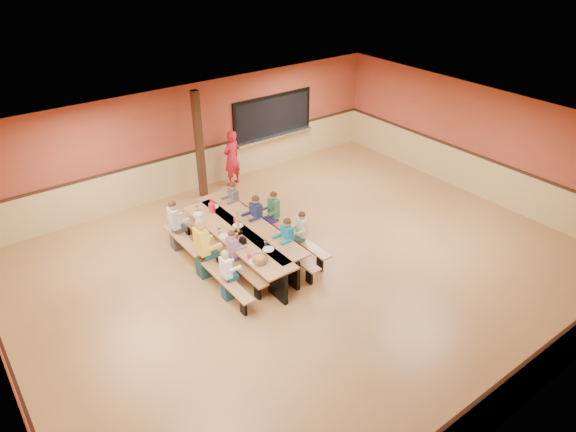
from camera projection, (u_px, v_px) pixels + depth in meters
ground at (307, 267)px, 11.43m from camera, size 12.00×12.00×0.00m
room_envelope at (308, 241)px, 11.09m from camera, size 12.04×10.04×3.02m
kitchen_pass_through at (273, 119)px, 15.47m from camera, size 2.78×0.28×1.38m
structural_post at (199, 146)px, 13.63m from camera, size 0.18×0.18×3.00m
cafeteria_table_main at (237, 243)px, 11.32m from camera, size 1.91×3.70×0.74m
cafeteria_table_second at (249, 232)px, 11.73m from camera, size 1.91×3.70×0.74m
seated_child_white_left at (226, 275)px, 10.21m from camera, size 0.34×0.28×1.15m
seated_adult_yellow at (202, 249)px, 10.82m from camera, size 0.46×0.37×1.39m
seated_child_grey_left at (175, 226)px, 11.78m from camera, size 0.38×0.31×1.24m
seated_child_teal_right at (287, 243)px, 11.18m from camera, size 0.37×0.30×1.20m
seated_child_navy_right at (256, 220)px, 12.01m from camera, size 0.38×0.31×1.24m
seated_child_char_right at (234, 205)px, 12.73m from camera, size 0.35×0.29×1.17m
seated_child_purple_sec at (233, 255)px, 10.84m from camera, size 0.34×0.28×1.14m
seated_child_green_sec at (274, 215)px, 12.25m from camera, size 0.36×0.30×1.20m
seated_child_tan_sec at (302, 235)px, 11.52m from camera, size 0.34×0.28×1.15m
standing_woman at (232, 158)px, 14.62m from camera, size 0.68×0.54×1.64m
punch_pitcher at (212, 208)px, 12.04m from camera, size 0.16×0.16×0.22m
chip_bowl at (260, 259)px, 10.28m from camera, size 0.32×0.32×0.15m
napkin_dispenser at (243, 241)px, 10.89m from camera, size 0.10×0.14×0.13m
condiment_mustard at (237, 237)px, 10.99m from camera, size 0.06×0.06×0.17m
condiment_ketchup at (237, 238)px, 10.93m from camera, size 0.06×0.06×0.17m
table_paddle at (238, 228)px, 11.19m from camera, size 0.16×0.16×0.56m
place_settings at (236, 233)px, 11.19m from camera, size 0.65×3.30×0.11m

